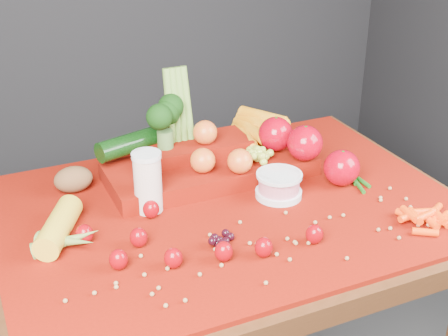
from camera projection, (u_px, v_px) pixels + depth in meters
name	position (u px, v px, depth m)	size (l,w,h in m)	color
table	(227.00, 243.00, 1.51)	(1.10, 0.80, 0.75)	#311A0B
red_cloth	(228.00, 207.00, 1.46)	(1.05, 0.75, 0.01)	#6A0C03
milk_glass	(148.00, 180.00, 1.40)	(0.07, 0.07, 0.14)	beige
yogurt_bowl	(279.00, 184.00, 1.48)	(0.11, 0.11, 0.06)	silver
strawberry_scatter	(183.00, 240.00, 1.28)	(0.48, 0.28, 0.05)	maroon
dark_grape_cluster	(221.00, 239.00, 1.30)	(0.06, 0.05, 0.03)	black
soybean_scatter	(268.00, 247.00, 1.29)	(0.84, 0.24, 0.01)	#9E7644
corn_ear	(64.00, 237.00, 1.30)	(0.24, 0.26, 0.06)	yellow
potato	(73.00, 179.00, 1.51)	(0.09, 0.07, 0.06)	brown
baby_carrot_pile	(422.00, 217.00, 1.38)	(0.17, 0.17, 0.03)	#ED3B08
green_bean_pile	(354.00, 177.00, 1.58)	(0.14, 0.12, 0.01)	#145513
produce_mound	(224.00, 153.00, 1.57)	(0.60, 0.36, 0.27)	#6A0C03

